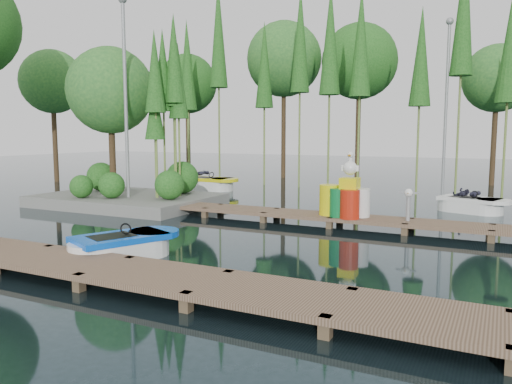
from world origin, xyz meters
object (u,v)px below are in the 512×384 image
at_px(yellow_barrel, 330,200).
at_px(boat_blue, 123,247).
at_px(drum_cluster, 350,198).
at_px(boat_yellow_far, 210,184).
at_px(island, 124,118).

bearing_deg(yellow_barrel, boat_blue, -115.71).
xyz_separation_m(boat_blue, drum_cluster, (3.33, 5.45, 0.60)).
bearing_deg(boat_yellow_far, drum_cluster, -14.51).
xyz_separation_m(yellow_barrel, drum_cluster, (0.63, -0.15, 0.10)).
bearing_deg(island, boat_blue, -49.52).
xyz_separation_m(boat_yellow_far, drum_cluster, (8.39, -6.19, 0.55)).
distance_m(island, yellow_barrel, 8.54).
bearing_deg(boat_blue, boat_yellow_far, 137.40).
distance_m(boat_blue, boat_yellow_far, 12.69).
bearing_deg(boat_yellow_far, boat_blue, -44.59).
xyz_separation_m(island, boat_yellow_far, (0.39, 5.25, -2.89)).
height_order(boat_blue, boat_yellow_far, boat_yellow_far).
xyz_separation_m(island, boat_blue, (5.45, -6.39, -2.95)).
relative_size(island, boat_blue, 2.55).
distance_m(boat_yellow_far, yellow_barrel, 9.84).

